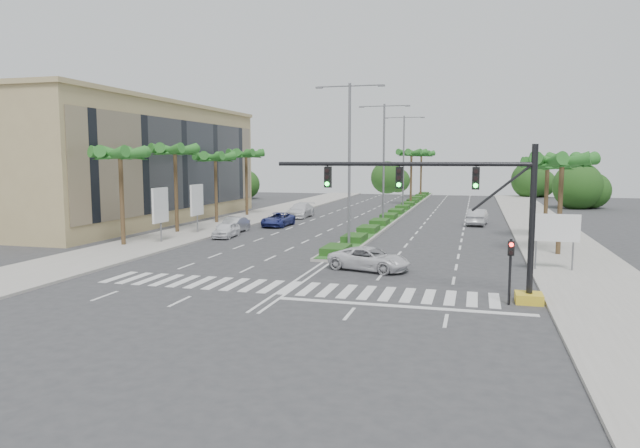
% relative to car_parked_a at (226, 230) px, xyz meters
% --- Properties ---
extents(ground, '(160.00, 160.00, 0.00)m').
position_rel_car_parked_a_xyz_m(ground, '(11.11, -16.58, -0.64)').
color(ground, '#333335').
rests_on(ground, ground).
extents(footpath_right, '(6.00, 120.00, 0.15)m').
position_rel_car_parked_a_xyz_m(footpath_right, '(26.31, 3.42, -0.57)').
color(footpath_right, gray).
rests_on(footpath_right, ground).
extents(footpath_left, '(6.00, 120.00, 0.15)m').
position_rel_car_parked_a_xyz_m(footpath_left, '(-4.09, 3.42, -0.57)').
color(footpath_left, gray).
rests_on(footpath_left, ground).
extents(median, '(2.20, 75.00, 0.20)m').
position_rel_car_parked_a_xyz_m(median, '(11.11, 28.42, -0.54)').
color(median, gray).
rests_on(median, ground).
extents(median_grass, '(1.80, 75.00, 0.04)m').
position_rel_car_parked_a_xyz_m(median_grass, '(11.11, 28.42, -0.42)').
color(median_grass, '#21511B').
rests_on(median_grass, median).
extents(building, '(12.00, 36.00, 12.00)m').
position_rel_car_parked_a_xyz_m(building, '(-14.89, 9.42, 5.36)').
color(building, tan).
rests_on(building, ground).
extents(signal_gantry, '(12.60, 1.20, 7.20)m').
position_rel_car_parked_a_xyz_m(signal_gantry, '(20.38, -16.58, 2.82)').
color(signal_gantry, gold).
rests_on(signal_gantry, ground).
extents(pedestrian_signal, '(0.28, 0.36, 3.00)m').
position_rel_car_parked_a_xyz_m(pedestrian_signal, '(21.71, -17.26, 1.40)').
color(pedestrian_signal, black).
rests_on(pedestrian_signal, ground).
extents(direction_sign, '(2.70, 0.11, 3.40)m').
position_rel_car_parked_a_xyz_m(direction_sign, '(24.61, -8.59, 1.81)').
color(direction_sign, slate).
rests_on(direction_sign, ground).
extents(billboard_near, '(0.18, 2.10, 4.35)m').
position_rel_car_parked_a_xyz_m(billboard_near, '(-3.39, -4.58, 2.32)').
color(billboard_near, slate).
rests_on(billboard_near, ground).
extents(billboard_far, '(0.18, 2.10, 4.35)m').
position_rel_car_parked_a_xyz_m(billboard_far, '(-3.39, 1.42, 2.32)').
color(billboard_far, slate).
rests_on(billboard_far, ground).
extents(palm_left_near, '(4.57, 4.68, 7.55)m').
position_rel_car_parked_a_xyz_m(palm_left_near, '(-5.39, -6.58, 6.05)').
color(palm_left_near, brown).
rests_on(palm_left_near, ground).
extents(palm_left_mid, '(4.57, 4.68, 7.95)m').
position_rel_car_parked_a_xyz_m(palm_left_mid, '(-5.39, 1.42, 6.43)').
color(palm_left_mid, brown).
rests_on(palm_left_mid, ground).
extents(palm_left_far, '(4.57, 4.68, 7.35)m').
position_rel_car_parked_a_xyz_m(palm_left_far, '(-5.39, 9.42, 5.85)').
color(palm_left_far, brown).
rests_on(palm_left_far, ground).
extents(palm_left_end, '(4.57, 4.68, 7.75)m').
position_rel_car_parked_a_xyz_m(palm_left_end, '(-5.39, 17.42, 6.24)').
color(palm_left_end, brown).
rests_on(palm_left_end, ground).
extents(palm_right_near, '(4.57, 4.68, 7.05)m').
position_rel_car_parked_a_xyz_m(palm_right_near, '(25.61, -2.58, 5.56)').
color(palm_right_near, brown).
rests_on(palm_right_near, ground).
extents(palm_right_far, '(4.57, 4.68, 6.75)m').
position_rel_car_parked_a_xyz_m(palm_right_far, '(25.61, 5.42, 5.27)').
color(palm_right_far, brown).
rests_on(palm_right_far, ground).
extents(palm_median_a, '(4.57, 4.68, 8.05)m').
position_rel_car_parked_a_xyz_m(palm_median_a, '(11.11, 38.42, 6.53)').
color(palm_median_a, brown).
rests_on(palm_median_a, ground).
extents(palm_median_b, '(4.57, 4.68, 8.05)m').
position_rel_car_parked_a_xyz_m(palm_median_b, '(11.11, 53.42, 6.53)').
color(palm_median_b, brown).
rests_on(palm_median_b, ground).
extents(streetlight_near, '(5.10, 0.25, 12.00)m').
position_rel_car_parked_a_xyz_m(streetlight_near, '(11.11, -2.58, 6.17)').
color(streetlight_near, slate).
rests_on(streetlight_near, ground).
extents(streetlight_mid, '(5.10, 0.25, 12.00)m').
position_rel_car_parked_a_xyz_m(streetlight_mid, '(11.11, 13.42, 6.17)').
color(streetlight_mid, slate).
rests_on(streetlight_mid, ground).
extents(streetlight_far, '(5.10, 0.25, 12.00)m').
position_rel_car_parked_a_xyz_m(streetlight_far, '(11.11, 29.42, 6.17)').
color(streetlight_far, slate).
rests_on(streetlight_far, ground).
extents(car_parked_a, '(1.83, 3.88, 1.28)m').
position_rel_car_parked_a_xyz_m(car_parked_a, '(0.00, 0.00, 0.00)').
color(car_parked_a, white).
rests_on(car_parked_a, ground).
extents(car_parked_b, '(1.56, 4.21, 1.38)m').
position_rel_car_parked_a_xyz_m(car_parked_b, '(-0.69, 3.04, 0.05)').
color(car_parked_b, silver).
rests_on(car_parked_b, ground).
extents(car_parked_c, '(2.28, 4.84, 1.34)m').
position_rel_car_parked_a_xyz_m(car_parked_c, '(1.48, 8.79, 0.03)').
color(car_parked_c, navy).
rests_on(car_parked_c, ground).
extents(car_parked_d, '(2.22, 5.44, 1.58)m').
position_rel_car_parked_a_xyz_m(car_parked_d, '(0.99, 17.70, 0.15)').
color(car_parked_d, white).
rests_on(car_parked_d, ground).
extents(car_crossing, '(5.26, 3.45, 1.35)m').
position_rel_car_parked_a_xyz_m(car_crossing, '(14.18, -10.84, 0.03)').
color(car_crossing, silver).
rests_on(car_crossing, ground).
extents(car_right, '(2.20, 5.04, 1.61)m').
position_rel_car_parked_a_xyz_m(car_right, '(20.35, 15.08, 0.16)').
color(car_right, silver).
rests_on(car_right, ground).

